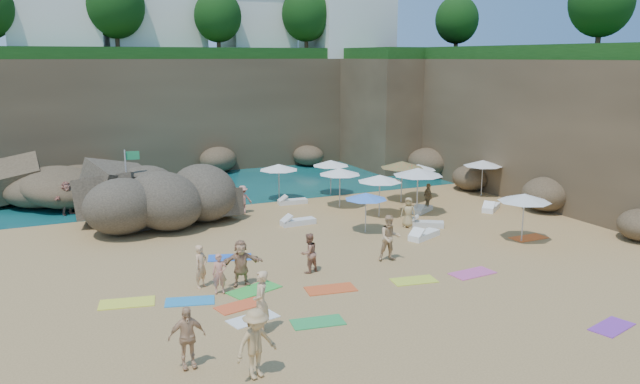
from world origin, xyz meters
name	(u,v)px	position (x,y,z in m)	size (l,w,h in m)	color
ground	(306,257)	(0.00, 0.00, 0.00)	(120.00, 120.00, 0.00)	tan
seawater	(165,155)	(0.00, 30.00, 0.00)	(120.00, 120.00, 0.00)	#0C4751
cliff_back	(201,112)	(2.00, 25.00, 4.00)	(44.00, 8.00, 8.00)	brown
cliff_right	(528,123)	(19.00, 8.00, 4.00)	(8.00, 30.00, 8.00)	brown
cliff_corner	(402,110)	(17.00, 20.00, 4.00)	(10.00, 12.00, 8.00)	brown
rock_promontory	(19,202)	(-11.00, 16.00, 0.00)	(12.00, 7.00, 2.00)	brown
clifftop_buildings	(207,15)	(2.96, 25.79, 11.24)	(28.48, 9.48, 7.00)	white
clifftop_trees	(257,11)	(4.78, 19.52, 11.26)	(35.60, 23.82, 4.40)	#11380F
rock_outcrop	(157,223)	(-4.68, 8.03, 0.00)	(6.83, 5.12, 2.73)	brown
flag_pole	(129,177)	(-5.79, 8.69, 2.36)	(0.72, 0.15, 3.70)	silver
parasol_0	(279,167)	(2.73, 10.28, 1.96)	(2.26, 2.26, 2.13)	silver
parasol_1	(340,171)	(5.18, 7.32, 2.01)	(2.32, 2.32, 2.19)	silver
parasol_2	(331,163)	(6.13, 10.45, 1.93)	(2.22, 2.22, 2.10)	silver
parasol_4	(418,167)	(10.48, 7.63, 1.81)	(2.09, 2.09, 1.98)	silver
parasol_6	(402,165)	(9.00, 7.07, 2.16)	(2.49, 2.49, 2.35)	silver
parasol_7	(380,178)	(6.15, 4.64, 2.02)	(2.33, 2.33, 2.20)	silver
parasol_8	(483,163)	(14.18, 6.36, 1.98)	(2.29, 2.29, 2.16)	silver
parasol_9	(418,172)	(8.19, 4.21, 2.28)	(2.63, 2.63, 2.49)	silver
parasol_10	(366,196)	(4.05, 2.30, 1.76)	(2.02, 2.02, 1.91)	silver
parasol_11	(524,198)	(9.71, -2.00, 2.03)	(2.34, 2.34, 2.21)	silver
lounger_0	(298,222)	(1.66, 4.88, 0.14)	(1.75, 0.58, 0.27)	silver
lounger_1	(293,202)	(3.11, 9.14, 0.13)	(1.65, 0.55, 0.26)	silver
lounger_2	(423,210)	(8.75, 4.47, 0.12)	(1.54, 0.51, 0.24)	silver
lounger_3	(424,235)	(6.02, 0.29, 0.14)	(1.79, 0.60, 0.28)	white
lounger_4	(426,224)	(7.22, 1.92, 0.13)	(1.72, 0.57, 0.27)	silver
lounger_5	(491,207)	(12.37, 3.28, 0.14)	(1.79, 0.60, 0.28)	white
towel_0	(190,301)	(-5.53, -2.77, 0.01)	(1.65, 0.83, 0.03)	#268ACB
towel_2	(331,289)	(-0.67, -3.74, 0.02)	(1.79, 0.89, 0.03)	#E45524
towel_3	(318,322)	(-2.27, -6.14, 0.01)	(1.66, 0.83, 0.03)	green
towel_4	(127,303)	(-7.50, -2.03, 0.02)	(1.82, 0.91, 0.03)	#EAEC3E
towel_5	(253,319)	(-4.03, -5.05, 0.01)	(1.60, 0.80, 0.03)	white
towel_6	(612,327)	(5.83, -10.24, 0.01)	(1.57, 0.78, 0.03)	purple
towel_7	(240,306)	(-4.09, -3.87, 0.01)	(1.61, 0.80, 0.03)	#EF562A
towel_8	(230,258)	(-2.93, 1.23, 0.02)	(1.78, 0.89, 0.03)	blue
towel_9	(472,273)	(5.01, -4.52, 0.02)	(1.75, 0.87, 0.03)	#D15198
towel_10	(529,238)	(10.40, -1.71, 0.01)	(1.70, 0.85, 0.03)	orange
towel_11	(254,290)	(-3.19, -2.67, 0.02)	(1.87, 0.94, 0.03)	green
towel_12	(414,280)	(2.53, -4.24, 0.01)	(1.66, 0.83, 0.03)	#D0E03B
person_stand_0	(201,266)	(-4.82, -1.59, 0.79)	(0.58, 0.38, 1.58)	#E4AB77
person_stand_1	(309,253)	(-0.66, -1.75, 0.78)	(0.76, 0.59, 1.56)	#A26A51
person_stand_2	(243,199)	(-0.11, 8.24, 0.75)	(0.97, 0.40, 1.50)	tan
person_stand_3	(428,197)	(9.22, 4.69, 0.74)	(0.87, 0.36, 1.48)	olive
person_stand_4	(408,212)	(6.36, 2.20, 0.75)	(0.73, 0.40, 1.49)	tan
person_stand_5	(67,198)	(-8.60, 11.87, 0.89)	(1.64, 0.47, 1.77)	#B26C59
person_stand_6	(261,302)	(-4.11, -6.08, 0.97)	(0.71, 0.47, 1.95)	#E1B280
person_lie_0	(257,369)	(-5.13, -8.62, 0.25)	(1.20, 1.86, 0.50)	tan
person_lie_1	(188,361)	(-6.63, -7.34, 0.21)	(1.00, 1.71, 0.42)	tan
person_lie_3	(241,280)	(-3.46, -2.06, 0.23)	(1.57, 1.69, 0.45)	tan
person_lie_4	(220,289)	(-4.39, -2.49, 0.17)	(0.52, 1.42, 0.34)	tan
person_lie_5	(390,252)	(2.90, -1.86, 0.36)	(0.91, 1.88, 0.71)	tan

